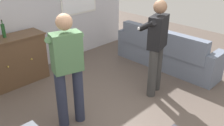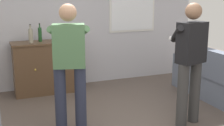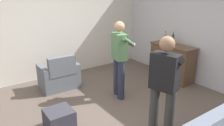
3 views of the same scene
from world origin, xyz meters
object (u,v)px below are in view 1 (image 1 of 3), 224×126
Objects in this scene: sideboard_cabinet at (15,61)px; couch at (165,53)px; bottle_wine_green at (3,31)px; person_standing_right at (156,44)px; person_standing_left at (67,67)px.

couch is at bearing -32.47° from sideboard_cabinet.
bottle_wine_green is 0.19× the size of person_standing_right.
person_standing_left is at bearing 167.06° from person_standing_right.
person_standing_right is at bearing -52.41° from bottle_wine_green.
bottle_wine_green is at bearing 143.22° from sideboard_cabinet.
person_standing_right is at bearing -155.99° from couch.
sideboard_cabinet is at bearing -36.78° from bottle_wine_green.
person_standing_right is (1.66, -2.15, -0.13)m from bottle_wine_green.
person_standing_left is (0.08, -1.79, -0.13)m from bottle_wine_green.
couch is at bearing 24.01° from person_standing_right.
person_standing_right reaches higher than sideboard_cabinet.
sideboard_cabinet is 0.71× the size of person_standing_left.
person_standing_right is (1.58, -2.10, 0.47)m from sideboard_cabinet.
bottle_wine_green reaches higher than couch.
couch is 7.28× the size of bottle_wine_green.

